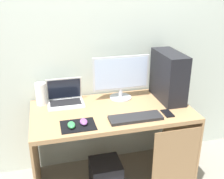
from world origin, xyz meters
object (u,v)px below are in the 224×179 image
mouse_left (84,122)px  cell_phone (167,113)px  pc_tower (169,76)px  speaker (41,94)px  monitor (121,77)px  laptop (65,98)px  mouse_right (71,125)px  subwoofer (106,175)px  keyboard (136,118)px

mouse_left → cell_phone: bearing=-0.0°
pc_tower → speaker: bearing=171.7°
monitor → mouse_left: 0.59m
laptop → pc_tower: bearing=-8.4°
speaker → mouse_left: size_ratio=2.04×
monitor → mouse_right: 0.68m
speaker → pc_tower: bearing=-8.3°
pc_tower → cell_phone: (-0.12, -0.28, -0.21)m
laptop → speaker: (-0.20, 0.03, 0.05)m
laptop → cell_phone: laptop is taller
subwoofer → monitor: bearing=52.0°
laptop → mouse_right: 0.44m
speaker → subwoofer: (0.49, -0.32, -0.71)m
speaker → mouse_right: (0.20, -0.47, -0.08)m
mouse_left → mouse_right: bearing=-165.3°
monitor → cell_phone: (0.28, -0.39, -0.20)m
pc_tower → cell_phone: bearing=-113.8°
speaker → mouse_left: bearing=-55.9°
mouse_left → speaker: bearing=124.1°
keyboard → speaker: bearing=146.7°
monitor → keyboard: size_ratio=1.21×
laptop → mouse_right: (0.00, -0.44, -0.02)m
keyboard → subwoofer: 0.68m
pc_tower → monitor: (-0.41, 0.11, -0.01)m
monitor → subwoofer: monitor is taller
mouse_left → keyboard: bearing=-2.8°
monitor → subwoofer: bearing=-128.0°
keyboard → cell_phone: (0.28, 0.02, -0.01)m
mouse_right → subwoofer: (0.29, 0.15, -0.64)m
keyboard → mouse_right: mouse_right is taller
pc_tower → monitor: size_ratio=0.85×
keyboard → subwoofer: keyboard is taller
cell_phone → subwoofer: (-0.49, 0.12, -0.62)m
mouse_right → cell_phone: size_ratio=0.74×
mouse_left → pc_tower: bearing=19.1°
mouse_right → cell_phone: mouse_right is taller
speaker → keyboard: bearing=-33.3°
speaker → keyboard: 0.85m
pc_tower → cell_phone: 0.37m
pc_tower → speaker: (-1.11, 0.16, -0.12)m
mouse_right → speaker: bearing=113.6°
subwoofer → pc_tower: bearing=14.2°
pc_tower → mouse_right: (-0.90, -0.31, -0.19)m
monitor → keyboard: monitor is taller
monitor → mouse_right: bearing=-140.0°
mouse_left → cell_phone: size_ratio=0.74×
monitor → cell_phone: 0.53m
mouse_right → subwoofer: 0.71m
pc_tower → mouse_left: (-0.81, -0.28, -0.19)m
pc_tower → keyboard: bearing=-143.4°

